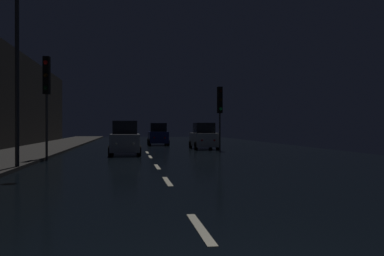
{
  "coord_description": "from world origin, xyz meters",
  "views": [
    {
      "loc": [
        -1.17,
        -3.89,
        1.69
      ],
      "look_at": [
        1.91,
        16.67,
        1.64
      ],
      "focal_mm": 39.28,
      "sensor_mm": 36.0,
      "label": 1
    }
  ],
  "objects": [
    {
      "name": "traffic_light_far_right",
      "position": [
        5.29,
        25.68,
        3.3
      ],
      "size": [
        0.36,
        0.48,
        4.58
      ],
      "rotation": [
        0.0,
        0.0,
        -1.39
      ],
      "color": "#38383A",
      "rests_on": "ground"
    },
    {
      "name": "car_approaching_headlights",
      "position": [
        -1.43,
        22.12,
        0.94
      ],
      "size": [
        1.89,
        4.09,
        2.06
      ],
      "rotation": [
        0.0,
        0.0,
        -1.57
      ],
      "color": "#A5A8AD",
      "rests_on": "ground"
    },
    {
      "name": "traffic_light_far_left",
      "position": [
        -5.29,
        18.04,
        3.83
      ],
      "size": [
        0.34,
        0.47,
        5.24
      ],
      "rotation": [
        0.0,
        0.0,
        -1.67
      ],
      "color": "#38383A",
      "rests_on": "ground"
    },
    {
      "name": "car_parked_right_far",
      "position": [
        4.49,
        27.86,
        0.91
      ],
      "size": [
        1.83,
        3.97,
        2.0
      ],
      "rotation": [
        0.0,
        0.0,
        1.57
      ],
      "color": "silver",
      "rests_on": "ground"
    },
    {
      "name": "car_distant_taillights",
      "position": [
        1.48,
        35.16,
        0.93
      ],
      "size": [
        1.87,
        4.05,
        2.04
      ],
      "rotation": [
        0.0,
        0.0,
        1.57
      ],
      "color": "#141E51",
      "rests_on": "ground"
    },
    {
      "name": "ground",
      "position": [
        0.0,
        24.5,
        -0.01
      ],
      "size": [
        27.57,
        84.0,
        0.02
      ],
      "primitive_type": "cube",
      "color": "black"
    },
    {
      "name": "sidewalk_left",
      "position": [
        -7.59,
        24.5,
        0.07
      ],
      "size": [
        4.4,
        84.0,
        0.15
      ],
      "primitive_type": "cube",
      "color": "#33302D",
      "rests_on": "ground"
    },
    {
      "name": "streetlamp_overhead",
      "position": [
        -5.05,
        13.25,
        5.05
      ],
      "size": [
        1.7,
        0.44,
        7.7
      ],
      "color": "#2D2D30",
      "rests_on": "ground"
    },
    {
      "name": "lane_centerline",
      "position": [
        0.0,
        13.93,
        0.01
      ],
      "size": [
        0.16,
        23.11,
        0.01
      ],
      "color": "beige",
      "rests_on": "ground"
    }
  ]
}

